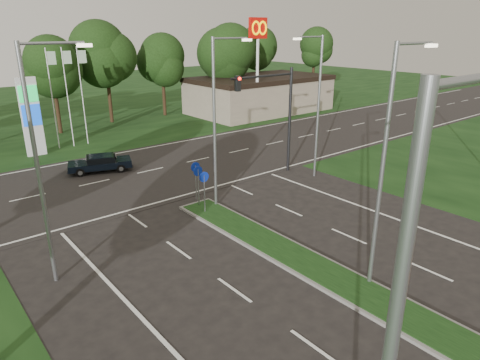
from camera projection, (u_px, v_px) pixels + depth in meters
verge_far at (20, 110)px, 51.79m from camera, size 160.00×50.00×0.02m
cross_road at (137, 174)px, 29.22m from camera, size 160.00×12.00×0.02m
median_kerb at (405, 316)px, 14.64m from camera, size 2.00×26.00×0.12m
commercial_building at (260, 94)px, 50.45m from camera, size 16.00×9.00×4.00m
streetlight_median_near at (387, 158)px, 15.01m from camera, size 2.53×0.22×9.00m
streetlight_median_far at (217, 116)px, 22.29m from camera, size 2.53×0.22×9.00m
streetlight_left_far at (42, 156)px, 15.28m from camera, size 2.53×0.22×9.00m
streetlight_right_far at (317, 100)px, 26.96m from camera, size 2.53×0.22×9.00m
traffic_signal at (276, 106)px, 27.59m from camera, size 5.10×0.42×7.00m
median_signs at (199, 178)px, 23.12m from camera, size 1.16×1.76×2.38m
gas_pylon at (34, 114)px, 32.48m from camera, size 5.80×1.26×8.00m
mcdonalds_sign at (258, 43)px, 43.12m from camera, size 2.20×0.47×10.40m
treeline_far at (51, 58)px, 38.60m from camera, size 6.00×6.00×9.90m
navy_sedan at (100, 163)px, 29.47m from camera, size 4.46×2.99×1.14m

